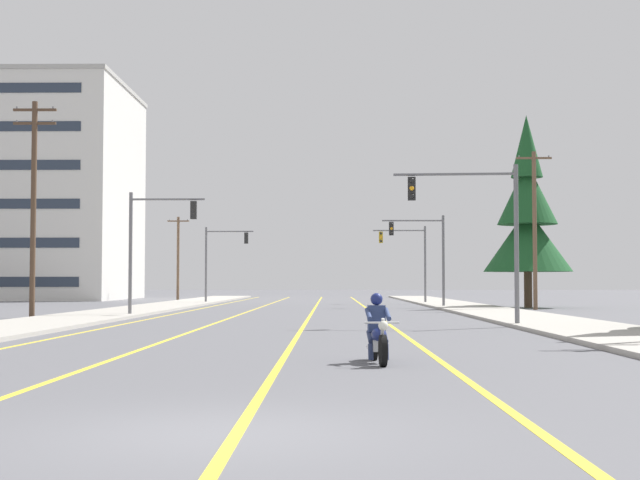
# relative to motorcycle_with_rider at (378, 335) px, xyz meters

# --- Properties ---
(ground_plane) EXTENTS (400.00, 400.00, 0.00)m
(ground_plane) POSITION_rel_motorcycle_with_rider_xyz_m (-2.26, -8.85, -0.59)
(ground_plane) COLOR #5B5B60
(lane_stripe_center) EXTENTS (0.16, 100.00, 0.01)m
(lane_stripe_center) POSITION_rel_motorcycle_with_rider_xyz_m (-2.03, 36.15, -0.58)
(lane_stripe_center) COLOR yellow
(lane_stripe_center) RESTS_ON ground
(lane_stripe_left) EXTENTS (0.16, 100.00, 0.01)m
(lane_stripe_left) POSITION_rel_motorcycle_with_rider_xyz_m (-5.76, 36.15, -0.58)
(lane_stripe_left) COLOR yellow
(lane_stripe_left) RESTS_ON ground
(lane_stripe_right) EXTENTS (0.16, 100.00, 0.01)m
(lane_stripe_right) POSITION_rel_motorcycle_with_rider_xyz_m (1.36, 36.15, -0.58)
(lane_stripe_right) COLOR yellow
(lane_stripe_right) RESTS_ON ground
(lane_stripe_far_left) EXTENTS (0.16, 100.00, 0.01)m
(lane_stripe_far_left) POSITION_rel_motorcycle_with_rider_xyz_m (-9.35, 36.15, -0.58)
(lane_stripe_far_left) COLOR yellow
(lane_stripe_far_left) RESTS_ON ground
(sidewalk_kerb_right) EXTENTS (4.40, 110.00, 0.14)m
(sidewalk_kerb_right) POSITION_rel_motorcycle_with_rider_xyz_m (7.95, 31.15, -0.52)
(sidewalk_kerb_right) COLOR #ADA89E
(sidewalk_kerb_right) RESTS_ON ground
(sidewalk_kerb_left) EXTENTS (4.40, 110.00, 0.14)m
(sidewalk_kerb_left) POSITION_rel_motorcycle_with_rider_xyz_m (-12.46, 31.15, -0.52)
(sidewalk_kerb_left) COLOR #ADA89E
(sidewalk_kerb_left) RESTS_ON ground
(motorcycle_with_rider) EXTENTS (0.70, 2.19, 1.46)m
(motorcycle_with_rider) POSITION_rel_motorcycle_with_rider_xyz_m (0.00, 0.00, 0.00)
(motorcycle_with_rider) COLOR black
(motorcycle_with_rider) RESTS_ON ground
(traffic_signal_near_right) EXTENTS (4.75, 0.47, 6.20)m
(traffic_signal_near_right) POSITION_rel_motorcycle_with_rider_xyz_m (4.75, 15.54, 3.50)
(traffic_signal_near_right) COLOR slate
(traffic_signal_near_right) RESTS_ON ground
(traffic_signal_near_left) EXTENTS (3.81, 0.37, 6.20)m
(traffic_signal_near_left) POSITION_rel_motorcycle_with_rider_xyz_m (-9.95, 25.96, 3.44)
(traffic_signal_near_left) COLOR slate
(traffic_signal_near_left) RESTS_ON ground
(traffic_signal_mid_right) EXTENTS (4.20, 0.39, 6.20)m
(traffic_signal_mid_right) POSITION_rel_motorcycle_with_rider_xyz_m (5.41, 41.63, 3.47)
(traffic_signal_mid_right) COLOR slate
(traffic_signal_mid_right) RESTS_ON ground
(traffic_signal_mid_left) EXTENTS (3.97, 0.39, 6.20)m
(traffic_signal_mid_left) POSITION_rel_motorcycle_with_rider_xyz_m (-10.05, 54.36, 3.45)
(traffic_signal_mid_left) COLOR slate
(traffic_signal_mid_left) RESTS_ON ground
(traffic_signal_far_right) EXTENTS (4.25, 0.37, 6.20)m
(traffic_signal_far_right) POSITION_rel_motorcycle_with_rider_xyz_m (5.38, 53.15, 3.47)
(traffic_signal_far_right) COLOR slate
(traffic_signal_far_right) RESTS_ON ground
(utility_pole_left_near) EXTENTS (2.07, 0.26, 10.35)m
(utility_pole_left_near) POSITION_rel_motorcycle_with_rider_xyz_m (-15.16, 23.73, 4.95)
(utility_pole_left_near) COLOR #4C3828
(utility_pole_left_near) RESTS_ON ground
(utility_pole_right_far) EXTENTS (2.20, 0.26, 9.82)m
(utility_pole_right_far) POSITION_rel_motorcycle_with_rider_xyz_m (11.67, 36.99, 4.54)
(utility_pole_right_far) COLOR brown
(utility_pole_right_far) RESTS_ON ground
(utility_pole_left_far) EXTENTS (2.09, 0.26, 8.00)m
(utility_pole_left_far) POSITION_rel_motorcycle_with_rider_xyz_m (-15.66, 67.48, 3.61)
(utility_pole_left_far) COLOR brown
(utility_pole_left_far) RESTS_ON ground
(conifer_tree_right_verge_far) EXTENTS (5.91, 5.91, 13.00)m
(conifer_tree_right_verge_far) POSITION_rel_motorcycle_with_rider_xyz_m (12.25, 41.69, 5.37)
(conifer_tree_right_verge_far) COLOR #4C3828
(conifer_tree_right_verge_far) RESTS_ON ground
(apartment_building_far_left_block) EXTENTS (25.70, 18.85, 21.42)m
(apartment_building_far_left_block) POSITION_rel_motorcycle_with_rider_xyz_m (-34.17, 70.70, 10.13)
(apartment_building_far_left_block) COLOR silver
(apartment_building_far_left_block) RESTS_ON ground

